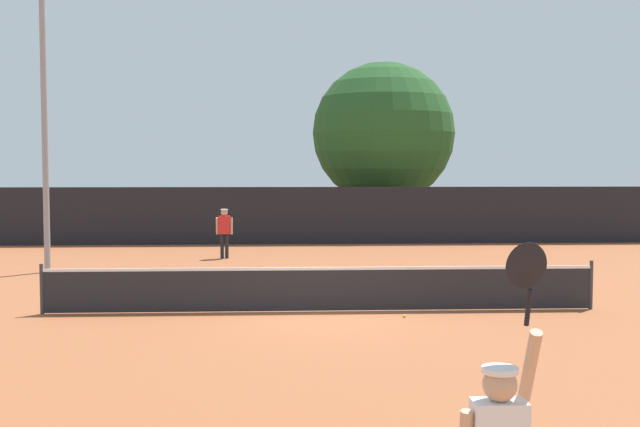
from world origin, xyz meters
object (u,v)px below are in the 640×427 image
Objects in this scene: player_receiving at (224,228)px; light_pole at (44,89)px; tennis_ball at (404,316)px; large_tree at (383,133)px; parked_car_mid at (435,212)px; parked_car_near at (238,215)px.

light_pole is (-4.98, -3.21, 4.36)m from player_receiving.
tennis_ball is 0.01× the size of large_tree.
light_pole is at bearing -132.75° from parked_car_mid.
light_pole is 2.28× the size of parked_car_mid.
parked_car_mid reaches higher than tennis_ball.
player_receiving is 0.21× the size of large_tree.
parked_car_mid is at bearing 3.20° from parked_car_near.
light_pole reaches higher than parked_car_mid.
large_tree reaches higher than parked_car_near.
large_tree reaches higher than player_receiving.
player_receiving is 0.17× the size of light_pole.
parked_car_near is at bearing 161.36° from large_tree.
large_tree is (2.10, 19.47, 4.61)m from tennis_ball.
parked_car_near reaches higher than player_receiving.
tennis_ball is 13.14m from light_pole.
large_tree is (6.60, 8.92, 3.61)m from player_receiving.
parked_car_near is at bearing -89.16° from player_receiving.
light_pole is at bearing 32.80° from player_receiving.
light_pole is (-9.48, 7.35, 5.36)m from tennis_ball.
light_pole is 1.22× the size of large_tree.
large_tree is at bearing -126.50° from player_receiving.
parked_car_mid is (3.23, 4.15, -3.87)m from large_tree.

